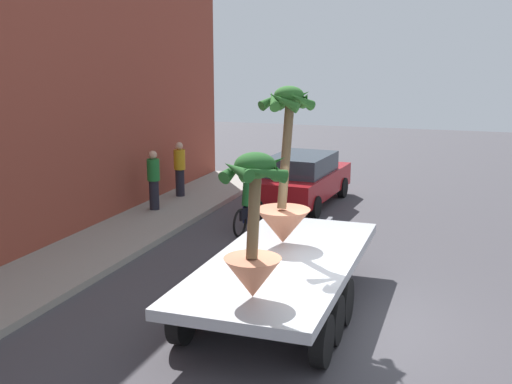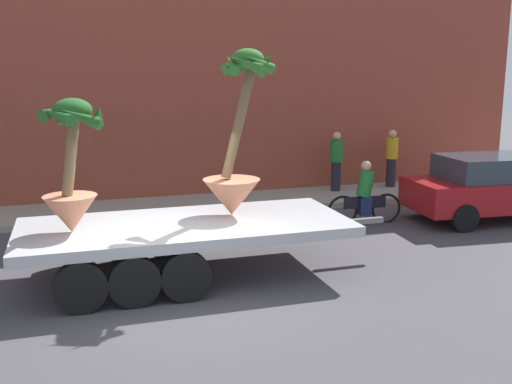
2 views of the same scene
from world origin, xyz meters
name	(u,v)px [view 1 (image 1 of 2)]	position (x,y,z in m)	size (l,w,h in m)	color
ground_plane	(334,325)	(0.00, 0.00, 0.00)	(60.00, 60.00, 0.00)	#423F44
sidewalk	(37,280)	(0.00, 6.10, 0.07)	(24.00, 2.20, 0.15)	gray
flatbed_trailer	(280,274)	(0.10, 1.00, 0.77)	(6.69, 2.51, 0.98)	#B7BABF
potted_palm_rear	(285,189)	(1.35, 1.29, 2.01)	(1.42, 1.14, 2.97)	#C17251
potted_palm_middle	(254,235)	(-1.50, 0.93, 1.93)	(1.06, 1.07, 2.17)	#C17251
cyclist	(249,206)	(5.06, 3.34, 0.67)	(1.84, 0.38, 1.54)	black
parked_car	(303,178)	(8.30, 2.74, 0.83)	(4.55, 2.13, 1.58)	maroon
pedestrian_near_gate	(154,179)	(5.77, 6.49, 1.04)	(0.36, 0.36, 1.71)	black
pedestrian_far_left	(180,168)	(7.61, 6.56, 1.04)	(0.36, 0.36, 1.71)	black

